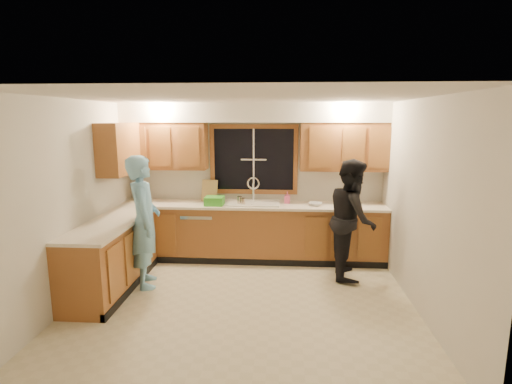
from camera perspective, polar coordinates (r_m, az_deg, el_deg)
floor at (r=5.16m, az=-1.92°, el=-15.57°), size 4.20×4.20×0.00m
ceiling at (r=4.64m, az=-2.11°, el=13.36°), size 4.20×4.20×0.00m
wall_back at (r=6.61m, az=-0.32°, el=1.65°), size 4.20×0.00×4.20m
wall_left at (r=5.38m, az=-24.86°, el=-1.39°), size 0.00×3.80×3.80m
wall_right at (r=4.99m, az=22.74°, el=-2.09°), size 0.00×3.80×3.80m
base_cabinets_back at (r=6.49m, az=-0.51°, el=-5.84°), size 4.20×0.60×0.88m
base_cabinets_left at (r=5.76m, az=-19.91°, el=-8.65°), size 0.60×1.90×0.88m
countertop_back at (r=6.36m, az=-0.53°, el=-1.90°), size 4.20×0.63×0.04m
countertop_left at (r=5.62m, az=-20.06°, el=-4.23°), size 0.63×1.90×0.04m
upper_cabinets_left at (r=6.64m, az=-12.87°, el=6.43°), size 1.35×0.33×0.75m
upper_cabinets_right at (r=6.43m, az=12.40°, el=6.32°), size 1.35×0.33×0.75m
upper_cabinets_return at (r=6.23m, az=-19.02°, el=5.87°), size 0.33×0.90×0.75m
soffit at (r=6.35m, az=-0.45°, el=11.25°), size 4.20×0.35×0.30m
window_frame at (r=6.55m, az=-0.33°, el=4.66°), size 1.44×0.03×1.14m
sink at (r=6.39m, az=-0.52°, el=-2.17°), size 0.86×0.52×0.57m
dishwasher at (r=6.61m, az=-7.93°, el=-5.92°), size 0.60×0.56×0.82m
stove at (r=5.27m, az=-22.42°, el=-10.50°), size 0.58×0.75×0.90m
man at (r=5.59m, az=-15.70°, el=-4.10°), size 0.62×0.76×1.79m
woman at (r=5.86m, az=13.56°, el=-3.74°), size 0.71×0.88×1.71m
knife_block at (r=6.87m, az=-16.01°, el=-0.28°), size 0.14×0.13×0.22m
cutting_board at (r=6.58m, az=-6.66°, el=0.20°), size 0.28×0.15×0.35m
dish_crate at (r=6.31m, az=-5.96°, el=-1.27°), size 0.29×0.27×0.13m
soap_bottle at (r=6.42m, az=4.49°, el=-0.78°), size 0.09×0.10×0.19m
bowl at (r=6.31m, az=8.50°, el=-1.72°), size 0.26×0.26×0.05m
can_left at (r=6.30m, az=-2.36°, el=-1.23°), size 0.08×0.08×0.13m
can_right at (r=6.23m, az=-1.86°, el=-1.43°), size 0.07×0.07×0.12m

